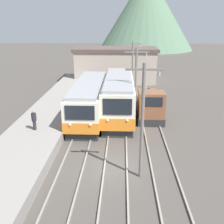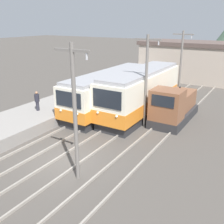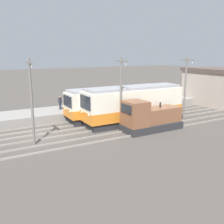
{
  "view_description": "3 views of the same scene",
  "coord_description": "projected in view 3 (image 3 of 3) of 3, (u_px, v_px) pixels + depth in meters",
  "views": [
    {
      "loc": [
        0.54,
        -14.81,
        8.92
      ],
      "look_at": [
        -0.32,
        6.87,
        1.39
      ],
      "focal_mm": 42.0,
      "sensor_mm": 36.0,
      "label": 1
    },
    {
      "loc": [
        9.31,
        -10.15,
        7.77
      ],
      "look_at": [
        0.16,
        4.94,
        1.58
      ],
      "focal_mm": 42.0,
      "sensor_mm": 36.0,
      "label": 2
    },
    {
      "loc": [
        22.34,
        -5.56,
        7.27
      ],
      "look_at": [
        1.27,
        6.5,
        1.75
      ],
      "focal_mm": 42.0,
      "sensor_mm": 36.0,
      "label": 3
    }
  ],
  "objects": [
    {
      "name": "person_on_platform",
      "position": [
        60.0,
        102.0,
        30.03
      ],
      "size": [
        0.38,
        0.38,
        1.59
      ],
      "color": "#282833",
      "rests_on": "platform_left"
    },
    {
      "name": "shunting_locomotive",
      "position": [
        149.0,
        118.0,
        24.83
      ],
      "size": [
        2.4,
        5.94,
        3.0
      ],
      "color": "#28282B",
      "rests_on": "ground"
    },
    {
      "name": "catenary_mast_mid",
      "position": [
        121.0,
        91.0,
        24.43
      ],
      "size": [
        2.0,
        0.2,
        6.87
      ],
      "color": "slate",
      "rests_on": "ground"
    },
    {
      "name": "platform_left",
      "position": [
        26.0,
        117.0,
        28.4
      ],
      "size": [
        4.5,
        54.0,
        0.86
      ],
      "primitive_type": "cube",
      "color": "gray",
      "rests_on": "ground"
    },
    {
      "name": "ground_plane",
      "position": [
        41.0,
        136.0,
        23.21
      ],
      "size": [
        200.0,
        200.0,
        0.0
      ],
      "primitive_type": "plane",
      "color": "#47423D"
    },
    {
      "name": "catenary_mast_far",
      "position": [
        185.0,
        86.0,
        28.41
      ],
      "size": [
        2.0,
        0.2,
        6.87
      ],
      "color": "slate",
      "rests_on": "ground"
    },
    {
      "name": "track_right",
      "position": [
        52.0,
        147.0,
        20.49
      ],
      "size": [
        1.54,
        60.0,
        0.14
      ],
      "color": "gray",
      "rests_on": "ground"
    },
    {
      "name": "commuter_train_left",
      "position": [
        116.0,
        104.0,
        29.53
      ],
      "size": [
        2.84,
        11.65,
        3.5
      ],
      "color": "#28282B",
      "rests_on": "ground"
    },
    {
      "name": "track_left",
      "position": [
        34.0,
        129.0,
        25.39
      ],
      "size": [
        1.54,
        60.0,
        0.14
      ],
      "color": "gray",
      "rests_on": "ground"
    },
    {
      "name": "commuter_train_center",
      "position": [
        133.0,
        106.0,
        27.34
      ],
      "size": [
        2.84,
        11.07,
        3.88
      ],
      "color": "#28282B",
      "rests_on": "ground"
    },
    {
      "name": "catenary_mast_near",
      "position": [
        32.0,
        99.0,
        20.44
      ],
      "size": [
        2.0,
        0.2,
        6.87
      ],
      "color": "slate",
      "rests_on": "ground"
    },
    {
      "name": "track_center",
      "position": [
        42.0,
        136.0,
        23.02
      ],
      "size": [
        1.54,
        60.0,
        0.14
      ],
      "color": "gray",
      "rests_on": "ground"
    }
  ]
}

